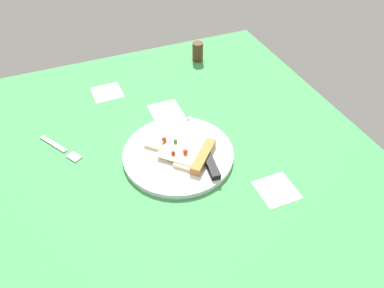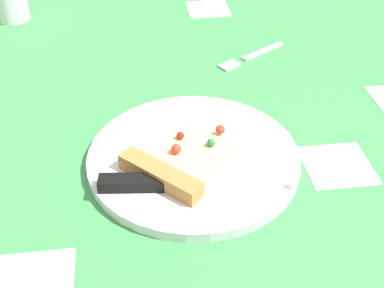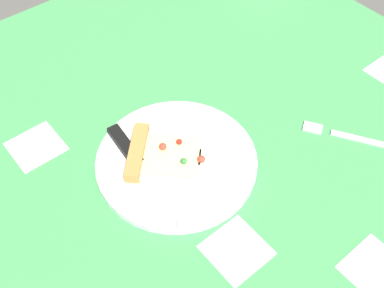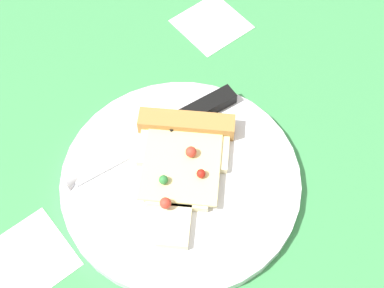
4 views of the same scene
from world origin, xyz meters
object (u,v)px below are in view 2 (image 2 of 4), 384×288
plate (194,158)px  knife (175,183)px  fork (249,56)px  pizza_slice (182,159)px

plate → knife: 7.07cm
plate → fork: 31.38cm
knife → fork: 38.35cm
pizza_slice → fork: bearing=106.6°
pizza_slice → fork: (15.91, 29.83, -1.88)cm
pizza_slice → knife: 4.59cm
fork → plate: bearing=121.5°
knife → fork: bearing=159.5°
pizza_slice → knife: bearing=-62.3°
knife → pizza_slice: bearing=169.3°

